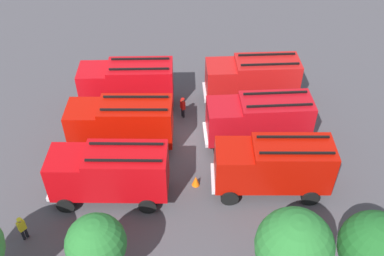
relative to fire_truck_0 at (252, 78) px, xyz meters
name	(u,v)px	position (x,y,z in m)	size (l,w,h in m)	color
ground_plane	(192,143)	(4.89, 4.73, -2.15)	(51.43, 51.43, 0.00)	#423F44
fire_truck_0	(252,78)	(0.00, 0.00, 0.00)	(7.21, 2.78, 3.88)	#B21413
fire_truck_1	(127,83)	(9.54, 0.09, 0.00)	(7.27, 2.93, 3.88)	#BC0A11
fire_truck_2	(259,119)	(0.32, 4.93, 0.00)	(7.22, 2.80, 3.88)	#AD0D15
fire_truck_3	(121,123)	(9.67, 4.81, 0.00)	(7.32, 3.07, 3.88)	#B00D04
fire_truck_4	(274,165)	(0.18, 9.30, 0.00)	(7.32, 3.07, 3.88)	#A90D04
fire_truck_5	(110,172)	(10.03, 9.37, 0.00)	(7.34, 3.13, 3.88)	#B8080C
firefighter_0	(183,107)	(5.42, 1.70, -1.21)	(0.39, 0.48, 1.68)	black
firefighter_1	(22,228)	(14.79, 12.24, -1.21)	(0.46, 0.47, 1.69)	black
tree_0	(375,247)	(-3.05, 16.24, 1.41)	(3.42, 3.42, 5.30)	brown
tree_1	(294,247)	(0.78, 16.19, 1.67)	(3.67, 3.67, 5.69)	brown
tree_2	(96,244)	(10.07, 15.05, 0.96)	(2.99, 2.99, 4.63)	brown
traffic_cone_0	(293,113)	(-2.93, 2.09, -1.86)	(0.41, 0.41, 0.59)	#F2600C
traffic_cone_1	(196,181)	(4.85, 8.71, -1.79)	(0.51, 0.51, 0.74)	#F2600C
traffic_cone_2	(299,157)	(-2.26, 6.90, -1.78)	(0.52, 0.52, 0.74)	#F2600C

